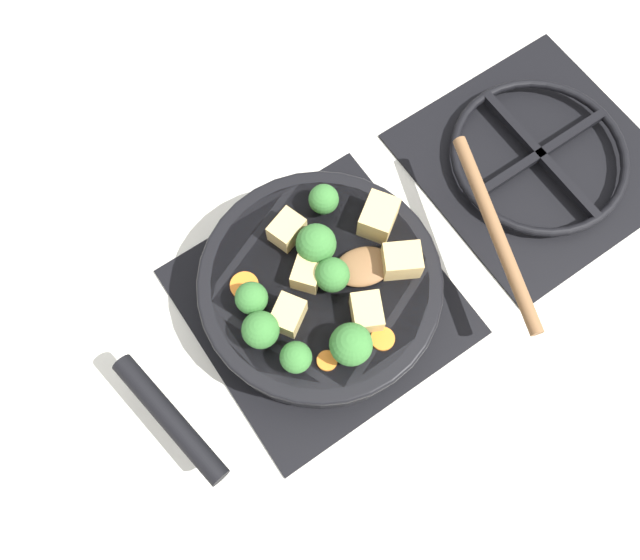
{
  "coord_description": "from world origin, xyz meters",
  "views": [
    {
      "loc": [
        0.19,
        -0.13,
        0.76
      ],
      "look_at": [
        0.0,
        0.0,
        0.09
      ],
      "focal_mm": 35.0,
      "sensor_mm": 36.0,
      "label": 1
    }
  ],
  "objects": [
    {
      "name": "tofu_cube_west_chunk",
      "position": [
        -0.02,
        0.1,
        0.1
      ],
      "size": [
        0.06,
        0.06,
        0.04
      ],
      "primitive_type": "cube",
      "rotation": [
        0.0,
        0.0,
        2.16
      ],
      "color": "#DBB770",
      "rests_on": "skillet_pan"
    },
    {
      "name": "front_burner_grate",
      "position": [
        0.0,
        0.0,
        0.01
      ],
      "size": [
        0.31,
        0.31,
        0.03
      ],
      "color": "black",
      "rests_on": "ground_plane"
    },
    {
      "name": "ground_plane",
      "position": [
        0.0,
        0.0,
        0.0
      ],
      "size": [
        2.4,
        2.4,
        0.0
      ],
      "primitive_type": "plane",
      "color": "silver"
    },
    {
      "name": "broccoli_floret_north_edge",
      "position": [
        0.06,
        -0.07,
        0.11
      ],
      "size": [
        0.03,
        0.03,
        0.04
      ],
      "color": "#709956",
      "rests_on": "skillet_pan"
    },
    {
      "name": "tofu_cube_near_handle",
      "position": [
        0.02,
        -0.06,
        0.1
      ],
      "size": [
        0.05,
        0.05,
        0.03
      ],
      "primitive_type": "cube",
      "rotation": [
        0.0,
        0.0,
        2.14
      ],
      "color": "#DBB770",
      "rests_on": "skillet_pan"
    },
    {
      "name": "skillet_pan",
      "position": [
        0.0,
        -0.0,
        0.06
      ],
      "size": [
        0.29,
        0.39,
        0.06
      ],
      "color": "black",
      "rests_on": "front_burner_grate"
    },
    {
      "name": "broccoli_floret_south_cluster",
      "position": [
        0.02,
        -0.09,
        0.11
      ],
      "size": [
        0.04,
        0.04,
        0.05
      ],
      "color": "#709956",
      "rests_on": "skillet_pan"
    },
    {
      "name": "carrot_slice_near_center",
      "position": [
        0.08,
        -0.05,
        0.09
      ],
      "size": [
        0.02,
        0.02,
        0.01
      ],
      "primitive_type": "cylinder",
      "color": "orange",
      "rests_on": "skillet_pan"
    },
    {
      "name": "broccoli_floret_west_rim",
      "position": [
        -0.07,
        0.05,
        0.11
      ],
      "size": [
        0.04,
        0.04,
        0.04
      ],
      "color": "#709956",
      "rests_on": "skillet_pan"
    },
    {
      "name": "carrot_slice_edge_slice",
      "position": [
        0.1,
        0.02,
        0.09
      ],
      "size": [
        0.03,
        0.03,
        0.01
      ],
      "primitive_type": "cylinder",
      "color": "orange",
      "rests_on": "skillet_pan"
    },
    {
      "name": "rear_burner_grate",
      "position": [
        0.0,
        0.36,
        0.01
      ],
      "size": [
        0.31,
        0.31,
        0.03
      ],
      "color": "black",
      "rests_on": "ground_plane"
    },
    {
      "name": "tofu_cube_front_piece",
      "position": [
        0.04,
        0.09,
        0.1
      ],
      "size": [
        0.05,
        0.05,
        0.03
      ],
      "primitive_type": "cube",
      "rotation": [
        0.0,
        0.0,
        4.21
      ],
      "color": "#DBB770",
      "rests_on": "skillet_pan"
    },
    {
      "name": "tofu_cube_back_piece",
      "position": [
        0.06,
        0.02,
        0.1
      ],
      "size": [
        0.05,
        0.05,
        0.03
      ],
      "primitive_type": "cube",
      "rotation": [
        0.0,
        0.0,
        5.83
      ],
      "color": "#DBB770",
      "rests_on": "skillet_pan"
    },
    {
      "name": "tofu_cube_center_large",
      "position": [
        -0.07,
        0.0,
        0.1
      ],
      "size": [
        0.04,
        0.05,
        0.03
      ],
      "primitive_type": "cube",
      "rotation": [
        0.0,
        0.0,
        1.89
      ],
      "color": "#DBB770",
      "rests_on": "skillet_pan"
    },
    {
      "name": "broccoli_floret_mid_floret",
      "position": [
        -0.03,
        0.01,
        0.11
      ],
      "size": [
        0.05,
        0.05,
        0.05
      ],
      "color": "#709956",
      "rests_on": "skillet_pan"
    },
    {
      "name": "wooden_spoon",
      "position": [
        0.05,
        0.14,
        0.09
      ],
      "size": [
        0.25,
        0.24,
        0.02
      ],
      "color": "brown",
      "rests_on": "skillet_pan"
    },
    {
      "name": "broccoli_floret_east_rim",
      "position": [
        0.01,
        0.01,
        0.11
      ],
      "size": [
        0.04,
        0.04,
        0.05
      ],
      "color": "#709956",
      "rests_on": "skillet_pan"
    },
    {
      "name": "broccoli_floret_near_spoon",
      "position": [
        -0.02,
        -0.08,
        0.11
      ],
      "size": [
        0.04,
        0.04,
        0.04
      ],
      "color": "#709956",
      "rests_on": "skillet_pan"
    },
    {
      "name": "broccoli_floret_center_top",
      "position": [
        0.09,
        -0.02,
        0.11
      ],
      "size": [
        0.05,
        0.05,
        0.05
      ],
      "color": "#709956",
      "rests_on": "skillet_pan"
    },
    {
      "name": "tofu_cube_east_chunk",
      "position": [
        -0.01,
        -0.01,
        0.1
      ],
      "size": [
        0.05,
        0.05,
        0.03
      ],
      "primitive_type": "cube",
      "rotation": [
        0.0,
        0.0,
        5.4
      ],
      "color": "#DBB770",
      "rests_on": "skillet_pan"
    },
    {
      "name": "carrot_slice_orange_thin",
      "position": [
        -0.04,
        -0.08,
        0.09
      ],
      "size": [
        0.03,
        0.03,
        0.01
      ],
      "primitive_type": "cylinder",
      "color": "orange",
      "rests_on": "skillet_pan"
    }
  ]
}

